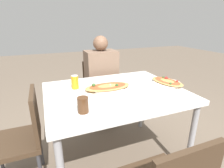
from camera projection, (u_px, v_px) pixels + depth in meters
ground_plane at (115, 158)px, 1.83m from camera, size 14.00×14.00×0.00m
dining_table at (115, 98)px, 1.59m from camera, size 1.21×0.95×0.76m
chair_far_seated at (99, 88)px, 2.40m from camera, size 0.40×0.40×0.85m
chair_side_left at (22, 135)px, 1.41m from camera, size 0.40×0.40×0.85m
person_seated at (102, 75)px, 2.23m from camera, size 0.39×0.29×1.19m
pizza_main at (108, 87)px, 1.60m from camera, size 0.43×0.29×0.06m
soda_can at (75, 82)px, 1.60m from camera, size 0.07×0.07×0.12m
drink_glass at (83, 105)px, 1.18m from camera, size 0.08×0.08×0.11m
pizza_second at (167, 82)px, 1.74m from camera, size 0.27×0.38×0.06m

